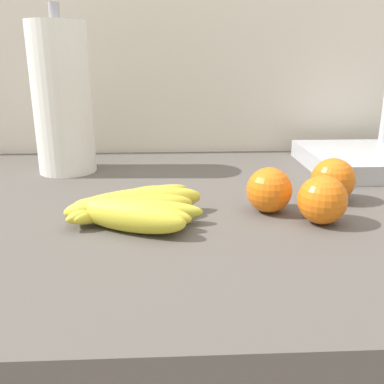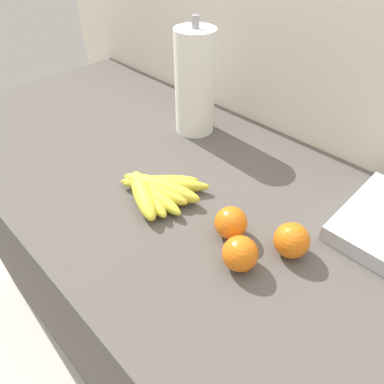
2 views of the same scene
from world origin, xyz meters
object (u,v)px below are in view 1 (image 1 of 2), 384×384
orange_back_left (269,190)px  paper_towel_roll (62,99)px  banana_bunch (131,208)px  orange_far_right (322,200)px  orange_back_right (333,180)px

orange_back_left → paper_towel_roll: bearing=144.4°
banana_bunch → orange_back_left: bearing=8.7°
orange_far_right → paper_towel_roll: bearing=144.0°
banana_bunch → orange_back_left: (0.20, 0.03, 0.01)m
orange_far_right → paper_towel_roll: paper_towel_roll is taller
banana_bunch → orange_back_right: size_ratio=2.93×
banana_bunch → paper_towel_roll: bearing=118.2°
orange_back_left → orange_far_right: same height
orange_back_right → orange_far_right: bearing=-117.7°
orange_back_left → paper_towel_roll: (-0.35, 0.25, 0.11)m
banana_bunch → orange_back_right: 0.32m
orange_back_left → orange_back_right: 0.12m
orange_far_right → paper_towel_roll: (-0.42, 0.30, 0.11)m
orange_back_right → paper_towel_roll: bearing=156.0°
orange_far_right → paper_towel_roll: size_ratio=0.22×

